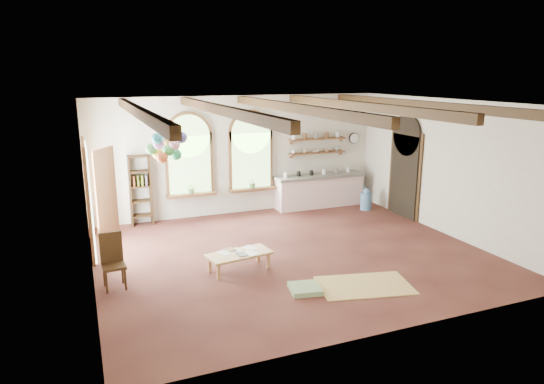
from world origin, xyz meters
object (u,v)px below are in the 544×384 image
coffee_table (239,255)px  balloon_cluster (167,147)px  side_chair (114,272)px  kitchen_counter (319,190)px

coffee_table → balloon_cluster: size_ratio=1.17×
side_chair → balloon_cluster: size_ratio=0.88×
balloon_cluster → side_chair: bearing=-137.3°
kitchen_counter → balloon_cluster: balloon_cluster is taller
side_chair → kitchen_counter: bearing=30.8°
coffee_table → kitchen_counter: bearing=45.1°
kitchen_counter → balloon_cluster: (-4.71, -2.40, 1.86)m
side_chair → coffee_table: bearing=-2.1°
side_chair → balloon_cluster: 2.66m
balloon_cluster → coffee_table: bearing=-48.6°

